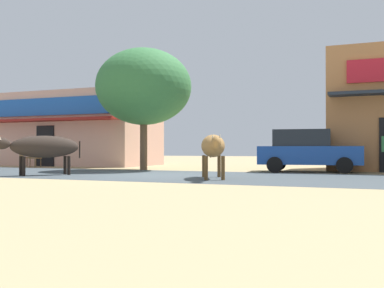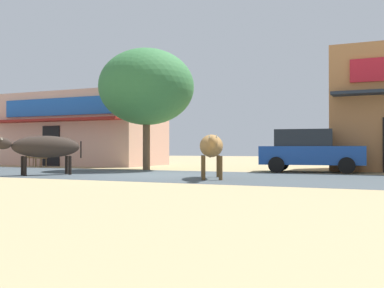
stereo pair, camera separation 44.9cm
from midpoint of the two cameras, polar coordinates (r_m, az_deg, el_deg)
name	(u,v)px [view 1 (the left image)]	position (r m, az deg, el deg)	size (l,w,h in m)	color
ground	(155,175)	(15.79, -5.43, -3.87)	(80.00, 80.00, 0.00)	tan
asphalt_road	(155,175)	(15.79, -5.43, -3.86)	(72.00, 6.18, 0.00)	#3D464B
storefront_left_cafe	(77,129)	(26.41, -14.57, 1.76)	(8.65, 5.19, 3.95)	#D9A38F
roadside_tree	(144,87)	(19.78, -6.68, 7.06)	(4.07, 4.07, 5.18)	brown
parked_hatchback_car	(307,150)	(18.32, 13.43, -0.77)	(4.04, 2.37, 1.64)	#194395
cow_near_brown	(43,147)	(16.39, -18.76, -0.37)	(2.01, 2.56, 1.35)	#2F251F
cow_far_dark	(213,146)	(13.79, 1.70, -0.30)	(1.54, 2.69, 1.33)	olive
cafe_chair_near_tree	(34,157)	(23.61, -19.53, -1.51)	(0.51, 0.51, 0.92)	brown
cafe_chair_by_doorway	(24,156)	(24.83, -20.68, -1.46)	(0.58, 0.58, 0.92)	brown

